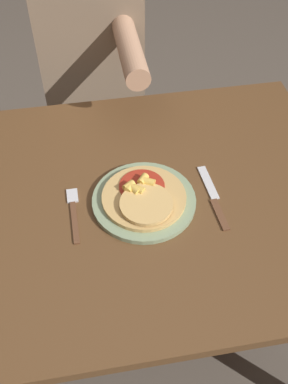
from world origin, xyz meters
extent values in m
plane|color=brown|center=(0.00, 0.00, 0.00)|extent=(8.00, 8.00, 0.00)
cube|color=brown|center=(0.00, 0.00, 0.74)|extent=(1.15, 0.85, 0.03)
cylinder|color=brown|center=(0.52, 0.36, 0.36)|extent=(0.06, 0.06, 0.73)
cylinder|color=gray|center=(0.03, -0.02, 0.76)|extent=(0.26, 0.26, 0.01)
cylinder|color=tan|center=(0.03, -0.02, 0.78)|extent=(0.21, 0.21, 0.01)
cylinder|color=#9E2819|center=(0.03, 0.01, 0.79)|extent=(0.12, 0.12, 0.00)
cylinder|color=tan|center=(0.03, -0.06, 0.79)|extent=(0.13, 0.13, 0.01)
cylinder|color=gold|center=(0.01, -0.01, 0.80)|extent=(0.03, 0.04, 0.02)
cylinder|color=gold|center=(0.02, -0.01, 0.80)|extent=(0.03, 0.03, 0.02)
cylinder|color=gold|center=(0.04, 0.02, 0.80)|extent=(0.03, 0.04, 0.02)
cylinder|color=gold|center=(0.00, 0.01, 0.80)|extent=(0.04, 0.03, 0.02)
cylinder|color=gold|center=(0.05, 0.01, 0.80)|extent=(0.04, 0.03, 0.02)
cylinder|color=gold|center=(0.00, 0.00, 0.80)|extent=(0.03, 0.03, 0.02)
cube|color=brown|center=(-0.15, -0.06, 0.76)|extent=(0.02, 0.13, 0.00)
cube|color=silver|center=(-0.15, 0.03, 0.76)|extent=(0.03, 0.05, 0.00)
cube|color=brown|center=(0.21, -0.09, 0.76)|extent=(0.02, 0.10, 0.00)
cube|color=silver|center=(0.21, 0.02, 0.76)|extent=(0.03, 0.12, 0.00)
cylinder|color=#2D2D38|center=(-0.11, 0.67, 0.26)|extent=(0.11, 0.11, 0.53)
cylinder|color=#2D2D38|center=(0.04, 0.67, 0.26)|extent=(0.11, 0.11, 0.53)
cube|color=#75604C|center=(-0.04, 0.67, 0.80)|extent=(0.35, 0.22, 0.55)
cylinder|color=tan|center=(0.07, 0.41, 0.93)|extent=(0.07, 0.30, 0.07)
camera|label=1|loc=(-0.09, -0.75, 1.63)|focal=42.00mm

